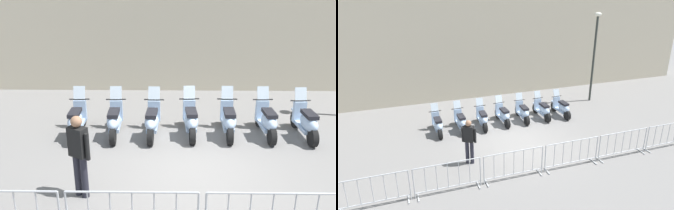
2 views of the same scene
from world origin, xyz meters
TOP-DOWN VIEW (x-y plane):
  - ground_plane at (0.00, 0.00)m, footprint 120.00×120.00m
  - motorcycle_0 at (-3.25, 1.53)m, footprint 0.62×1.72m
  - motorcycle_1 at (-2.24, 1.64)m, footprint 0.62×1.72m
  - motorcycle_2 at (-1.22, 1.74)m, footprint 0.56×1.73m
  - motorcycle_3 at (-0.21, 1.93)m, footprint 0.64×1.72m
  - motorcycle_4 at (0.81, 2.05)m, footprint 0.56×1.73m
  - motorcycle_5 at (1.83, 2.13)m, footprint 0.64×1.72m
  - motorcycle_6 at (2.86, 2.17)m, footprint 0.64×1.72m
  - officer_near_row_end at (-2.17, -1.23)m, footprint 0.51×0.35m

SIDE VIEW (x-z plane):
  - ground_plane at x=0.00m, z-range 0.00..0.00m
  - motorcycle_0 at x=-3.25m, z-range -0.16..1.07m
  - motorcycle_1 at x=-2.24m, z-range -0.16..1.07m
  - motorcycle_2 at x=-1.22m, z-range -0.16..1.07m
  - motorcycle_3 at x=-0.21m, z-range -0.16..1.07m
  - motorcycle_4 at x=0.81m, z-range -0.16..1.07m
  - motorcycle_5 at x=1.83m, z-range -0.16..1.07m
  - motorcycle_6 at x=2.86m, z-range -0.16..1.07m
  - officer_near_row_end at x=-2.17m, z-range 0.12..1.85m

